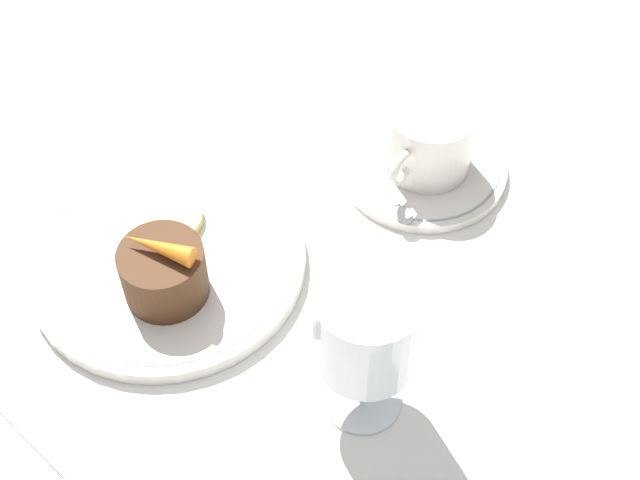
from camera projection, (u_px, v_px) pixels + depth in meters
name	position (u px, v px, depth m)	size (l,w,h in m)	color
ground_plane	(197.00, 282.00, 0.74)	(3.00, 3.00, 0.00)	white
dinner_plate	(170.00, 256.00, 0.75)	(0.23, 0.23, 0.01)	white
saucer	(423.00, 166.00, 0.82)	(0.16, 0.16, 0.01)	white
coffee_cup	(429.00, 138.00, 0.79)	(0.10, 0.08, 0.06)	white
spoon	(389.00, 191.00, 0.79)	(0.07, 0.10, 0.00)	silver
wine_glass	(367.00, 333.00, 0.60)	(0.07, 0.07, 0.14)	silver
fork	(53.00, 458.00, 0.64)	(0.04, 0.19, 0.01)	silver
dessert_cake	(164.00, 272.00, 0.70)	(0.07, 0.07, 0.05)	#4C2D19
carrot_garnish	(158.00, 247.00, 0.68)	(0.03, 0.06, 0.02)	orange
pineapple_slice	(164.00, 218.00, 0.76)	(0.07, 0.07, 0.01)	#EFE075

